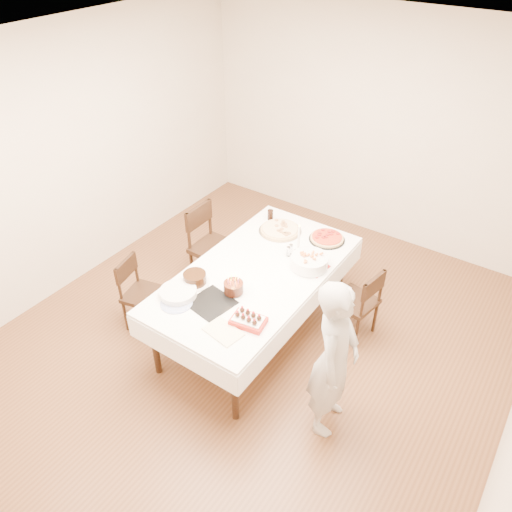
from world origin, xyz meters
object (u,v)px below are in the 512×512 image
Objects in this scene: chair_right_savory at (355,301)px; cola_glass at (270,215)px; chair_left_dessert at (144,295)px; pizza_white at (280,230)px; pizza_pepperoni at (327,238)px; pasta_bowl at (309,262)px; chair_left_savory at (215,248)px; strawberry_box at (248,320)px; person at (334,360)px; layer_cake at (195,278)px; dining_table at (256,303)px; taper_candle at (299,241)px; birthday_cake at (233,284)px.

chair_right_savory is 1.28m from cola_glass.
chair_left_dessert is 1.74× the size of pizza_white.
pasta_bowl is (0.08, -0.49, 0.04)m from pizza_pepperoni.
chair_left_dessert is at bearing -146.53° from pasta_bowl.
chair_left_savory is 1.22m from pasta_bowl.
pizza_pepperoni reaches higher than chair_right_savory.
pizza_pepperoni is 1.30× the size of strawberry_box.
layer_cake is (-1.43, 0.08, 0.08)m from person.
chair_left_dessert is 0.53× the size of person.
cola_glass reaches higher than pizza_white.
cola_glass is 0.43× the size of layer_cake.
chair_left_dessert is at bearing -150.95° from dining_table.
dining_table is 6.19× the size of pasta_bowl.
taper_candle is at bearing 65.11° from dining_table.
taper_candle is (-0.88, 0.94, 0.22)m from person.
taper_candle reaches higher than dining_table.
layer_cake is (-1.14, -0.98, 0.41)m from chair_right_savory.
pizza_pepperoni is (0.47, 0.14, 0.00)m from pizza_white.
chair_right_savory is at bearing 4.49° from person.
chair_left_dessert is 1.65m from pasta_bowl.
birthday_cake reaches higher than dining_table.
chair_right_savory is at bearing -9.43° from pizza_white.
chair_left_savory is 1.00m from layer_cake.
layer_cake is at bearing -98.85° from pizza_white.
pizza_pepperoni is at bearing -145.37° from chair_left_dessert.
pizza_pepperoni is at bearing 70.91° from dining_table.
strawberry_box is at bearing -12.44° from layer_cake.
chair_right_savory is 1.14m from person.
taper_candle is 0.73m from cola_glass.
cola_glass reaches higher than dining_table.
layer_cake is at bearing -116.84° from pizza_pepperoni.
chair_left_dessert is 4.49× the size of birthday_cake.
layer_cake reaches higher than pizza_pepperoni.
chair_right_savory is at bearing -174.55° from chair_left_savory.
pizza_white is at bearing -153.70° from chair_left_savory.
birthday_cake reaches higher than cola_glass.
taper_candle is (1.00, 0.03, 0.47)m from chair_left_savory.
cola_glass is 1.26m from birthday_cake.
person reaches higher than dining_table.
strawberry_box reaches higher than chair_left_dessert.
dining_table is 2.79× the size of chair_left_dessert.
pasta_bowl is at bearing -159.49° from chair_left_dessert.
layer_cake reaches higher than pizza_white.
taper_candle is at bearing -36.38° from pizza_white.
chair_left_savory is 1.16m from birthday_cake.
chair_left_dessert is at bearing -171.22° from layer_cake.
dining_table is 4.84× the size of pizza_white.
taper_candle is at bearing 76.16° from birthday_cake.
layer_cake is at bearing 76.03° from person.
taper_candle is 1.34× the size of strawberry_box.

